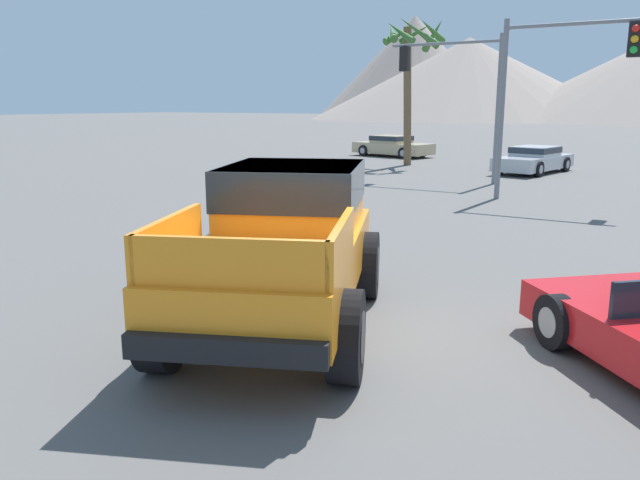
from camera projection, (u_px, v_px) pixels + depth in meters
name	position (u px, v px, depth m)	size (l,w,h in m)	color
ground_plane	(327.00, 323.00, 8.32)	(320.00, 320.00, 0.00)	#5B5956
orange_pickup_truck	(285.00, 236.00, 8.26)	(3.69, 5.40, 2.04)	orange
parked_car_silver	(534.00, 159.00, 26.42)	(2.59, 4.76, 1.11)	#B7BABF
parked_car_tan	(392.00, 146.00, 34.71)	(4.77, 2.77, 1.16)	tan
traffic_light_main	(559.00, 73.00, 17.69)	(3.98, 0.38, 5.29)	slate
traffic_light_crosswalk	(454.00, 80.00, 22.88)	(4.23, 0.38, 5.29)	slate
palm_tree_tall	(412.00, 54.00, 28.65)	(2.99, 3.22, 6.71)	brown
distant_mountain_range	(539.00, 75.00, 117.35)	(108.45, 68.26, 21.38)	gray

